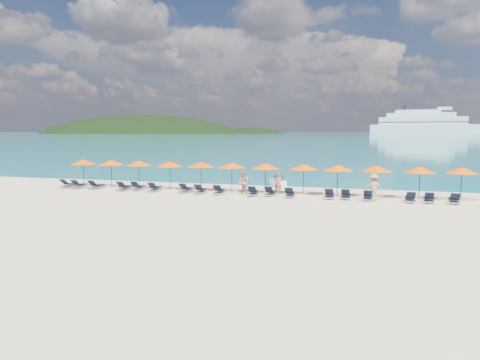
# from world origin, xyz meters

# --- Properties ---
(ground) EXTENTS (1400.00, 1400.00, 0.00)m
(ground) POSITION_xyz_m (0.00, 0.00, 0.00)
(ground) COLOR beige
(sea) EXTENTS (1600.00, 1300.00, 0.01)m
(sea) POSITION_xyz_m (0.00, 660.00, 0.01)
(sea) COLOR #1FA9B2
(sea) RESTS_ON ground
(headland_main) EXTENTS (374.00, 242.00, 126.50)m
(headland_main) POSITION_xyz_m (-300.00, 540.00, -38.00)
(headland_main) COLOR black
(headland_main) RESTS_ON ground
(headland_small) EXTENTS (162.00, 126.00, 85.50)m
(headland_small) POSITION_xyz_m (-150.00, 560.00, -35.00)
(headland_small) COLOR black
(headland_small) RESTS_ON ground
(cruise_ship) EXTENTS (144.27, 60.80, 39.94)m
(cruise_ship) POSITION_xyz_m (70.65, 551.48, 10.39)
(cruise_ship) COLOR white
(cruise_ship) RESTS_ON ground
(jetski) EXTENTS (1.81, 2.46, 0.82)m
(jetski) POSITION_xyz_m (1.27, 9.73, 0.34)
(jetski) COLOR white
(jetski) RESTS_ON ground
(beachgoer_a) EXTENTS (0.67, 0.56, 1.57)m
(beachgoer_a) POSITION_xyz_m (2.18, 5.44, 0.78)
(beachgoer_a) COLOR tan
(beachgoer_a) RESTS_ON ground
(beachgoer_b) EXTENTS (0.97, 0.83, 1.73)m
(beachgoer_b) POSITION_xyz_m (-0.13, 4.38, 0.86)
(beachgoer_b) COLOR tan
(beachgoer_b) RESTS_ON ground
(beachgoer_c) EXTENTS (1.16, 0.55, 1.80)m
(beachgoer_c) POSITION_xyz_m (8.88, 3.89, 0.90)
(beachgoer_c) COLOR tan
(beachgoer_c) RESTS_ON ground
(umbrella_0) EXTENTS (2.10, 2.10, 2.28)m
(umbrella_0) POSITION_xyz_m (-14.22, 5.46, 2.02)
(umbrella_0) COLOR black
(umbrella_0) RESTS_ON ground
(umbrella_1) EXTENTS (2.10, 2.10, 2.28)m
(umbrella_1) POSITION_xyz_m (-11.57, 5.40, 2.02)
(umbrella_1) COLOR black
(umbrella_1) RESTS_ON ground
(umbrella_2) EXTENTS (2.10, 2.10, 2.28)m
(umbrella_2) POSITION_xyz_m (-9.10, 5.44, 2.02)
(umbrella_2) COLOR black
(umbrella_2) RESTS_ON ground
(umbrella_3) EXTENTS (2.10, 2.10, 2.28)m
(umbrella_3) POSITION_xyz_m (-6.40, 5.41, 2.02)
(umbrella_3) COLOR black
(umbrella_3) RESTS_ON ground
(umbrella_4) EXTENTS (2.10, 2.10, 2.28)m
(umbrella_4) POSITION_xyz_m (-3.83, 5.49, 2.02)
(umbrella_4) COLOR black
(umbrella_4) RESTS_ON ground
(umbrella_5) EXTENTS (2.10, 2.10, 2.28)m
(umbrella_5) POSITION_xyz_m (-1.37, 5.47, 2.02)
(umbrella_5) COLOR black
(umbrella_5) RESTS_ON ground
(umbrella_6) EXTENTS (2.10, 2.10, 2.28)m
(umbrella_6) POSITION_xyz_m (1.22, 5.36, 2.02)
(umbrella_6) COLOR black
(umbrella_6) RESTS_ON ground
(umbrella_7) EXTENTS (2.10, 2.10, 2.28)m
(umbrella_7) POSITION_xyz_m (4.00, 5.50, 2.02)
(umbrella_7) COLOR black
(umbrella_7) RESTS_ON ground
(umbrella_8) EXTENTS (2.10, 2.10, 2.28)m
(umbrella_8) POSITION_xyz_m (6.42, 5.25, 2.02)
(umbrella_8) COLOR black
(umbrella_8) RESTS_ON ground
(umbrella_9) EXTENTS (2.10, 2.10, 2.28)m
(umbrella_9) POSITION_xyz_m (9.02, 5.44, 2.02)
(umbrella_9) COLOR black
(umbrella_9) RESTS_ON ground
(umbrella_10) EXTENTS (2.10, 2.10, 2.28)m
(umbrella_10) POSITION_xyz_m (11.77, 5.27, 2.02)
(umbrella_10) COLOR black
(umbrella_10) RESTS_ON ground
(umbrella_11) EXTENTS (2.10, 2.10, 2.28)m
(umbrella_11) POSITION_xyz_m (14.35, 5.49, 2.02)
(umbrella_11) COLOR black
(umbrella_11) RESTS_ON ground
(lounger_0) EXTENTS (0.76, 1.75, 0.66)m
(lounger_0) POSITION_xyz_m (-14.81, 4.25, 0.24)
(lounger_0) COLOR silver
(lounger_0) RESTS_ON ground
(lounger_1) EXTENTS (0.71, 1.73, 0.66)m
(lounger_1) POSITION_xyz_m (-13.73, 4.10, 0.24)
(lounger_1) COLOR silver
(lounger_1) RESTS_ON ground
(lounger_2) EXTENTS (0.66, 1.72, 0.66)m
(lounger_2) POSITION_xyz_m (-12.16, 4.12, 0.24)
(lounger_2) COLOR silver
(lounger_2) RESTS_ON ground
(lounger_3) EXTENTS (0.70, 1.73, 0.66)m
(lounger_3) POSITION_xyz_m (-9.62, 4.01, 0.24)
(lounger_3) COLOR silver
(lounger_3) RESTS_ON ground
(lounger_4) EXTENTS (0.67, 1.72, 0.66)m
(lounger_4) POSITION_xyz_m (-8.59, 4.32, 0.24)
(lounger_4) COLOR silver
(lounger_4) RESTS_ON ground
(lounger_5) EXTENTS (0.73, 1.74, 0.66)m
(lounger_5) POSITION_xyz_m (-7.05, 4.10, 0.24)
(lounger_5) COLOR silver
(lounger_5) RESTS_ON ground
(lounger_6) EXTENTS (0.79, 1.75, 0.66)m
(lounger_6) POSITION_xyz_m (-4.50, 4.22, 0.24)
(lounger_6) COLOR silver
(lounger_6) RESTS_ON ground
(lounger_7) EXTENTS (0.65, 1.71, 0.66)m
(lounger_7) POSITION_xyz_m (-3.29, 4.01, 0.24)
(lounger_7) COLOR silver
(lounger_7) RESTS_ON ground
(lounger_8) EXTENTS (0.63, 1.71, 0.66)m
(lounger_8) POSITION_xyz_m (-1.84, 4.03, 0.24)
(lounger_8) COLOR silver
(lounger_8) RESTS_ON ground
(lounger_9) EXTENTS (0.71, 1.73, 0.66)m
(lounger_9) POSITION_xyz_m (0.70, 4.00, 0.24)
(lounger_9) COLOR silver
(lounger_9) RESTS_ON ground
(lounger_10) EXTENTS (0.74, 1.74, 0.66)m
(lounger_10) POSITION_xyz_m (1.91, 4.25, 0.24)
(lounger_10) COLOR silver
(lounger_10) RESTS_ON ground
(lounger_11) EXTENTS (0.68, 1.72, 0.66)m
(lounger_11) POSITION_xyz_m (3.32, 3.99, 0.24)
(lounger_11) COLOR silver
(lounger_11) RESTS_ON ground
(lounger_12) EXTENTS (0.67, 1.72, 0.66)m
(lounger_12) POSITION_xyz_m (6.00, 4.14, 0.24)
(lounger_12) COLOR silver
(lounger_12) RESTS_ON ground
(lounger_13) EXTENTS (0.66, 1.71, 0.66)m
(lounger_13) POSITION_xyz_m (7.07, 4.25, 0.24)
(lounger_13) COLOR silver
(lounger_13) RESTS_ON ground
(lounger_14) EXTENTS (0.68, 1.72, 0.66)m
(lounger_14) POSITION_xyz_m (8.54, 4.05, 0.24)
(lounger_14) COLOR silver
(lounger_14) RESTS_ON ground
(lounger_15) EXTENTS (0.67, 1.72, 0.66)m
(lounger_15) POSITION_xyz_m (11.15, 4.01, 0.24)
(lounger_15) COLOR silver
(lounger_15) RESTS_ON ground
(lounger_16) EXTENTS (0.73, 1.74, 0.66)m
(lounger_16) POSITION_xyz_m (12.29, 4.10, 0.24)
(lounger_16) COLOR silver
(lounger_16) RESTS_ON ground
(lounger_17) EXTENTS (0.73, 1.74, 0.66)m
(lounger_17) POSITION_xyz_m (13.78, 4.15, 0.24)
(lounger_17) COLOR silver
(lounger_17) RESTS_ON ground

